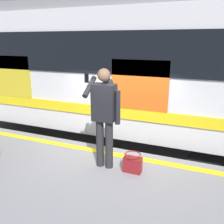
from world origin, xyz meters
name	(u,v)px	position (x,y,z in m)	size (l,w,h in m)	color
ground_plane	(114,184)	(0.00, 0.00, 0.00)	(23.63, 23.63, 0.00)	#4C4742
platform	(70,221)	(0.00, 1.85, 0.45)	(12.40, 3.71, 0.90)	gray
safety_line	(109,153)	(0.00, 0.30, 0.90)	(12.15, 0.16, 0.01)	yellow
track_rail_near	(130,158)	(0.00, -1.16, 0.08)	(16.12, 0.08, 0.16)	slate
track_rail_far	(144,139)	(0.00, -2.59, 0.08)	(16.12, 0.08, 0.16)	slate
train_carriage	(97,64)	(1.30, -1.87, 2.48)	(9.81, 3.11, 3.89)	silver
passenger	(105,111)	(-0.13, 0.80, 1.96)	(0.57, 0.55, 1.80)	#262628
handbag	(133,164)	(-0.66, 0.81, 1.05)	(0.32, 0.29, 0.34)	maroon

